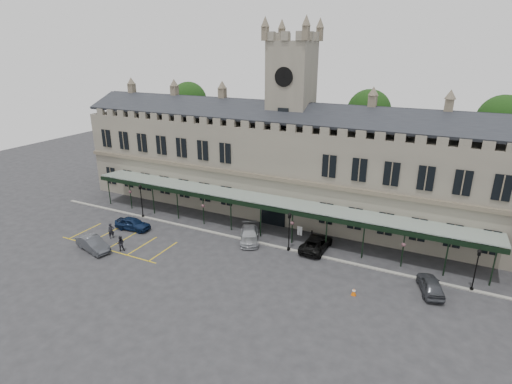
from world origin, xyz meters
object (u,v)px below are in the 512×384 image
at_px(lamp_post_left, 141,198).
at_px(car_van, 316,243).
at_px(person_a, 111,231).
at_px(station_building, 289,166).
at_px(car_taxi, 249,235).
at_px(lamp_post_mid, 289,228).
at_px(sign_board, 300,231).
at_px(lamp_post_right, 476,266).
at_px(car_left_b, 93,244).
at_px(traffic_cone, 354,292).
at_px(car_left_a, 133,224).
at_px(clock_tower, 291,116).
at_px(car_right_a, 431,285).
at_px(person_b, 121,243).

height_order(lamp_post_left, car_van, lamp_post_left).
xyz_separation_m(car_van, person_a, (-22.54, -7.97, 0.19)).
height_order(station_building, car_taxi, station_building).
bearing_deg(lamp_post_mid, sign_board, 93.17).
relative_size(station_building, lamp_post_right, 13.80).
relative_size(car_left_b, car_van, 0.88).
xyz_separation_m(traffic_cone, sign_board, (-8.73, 9.55, 0.21)).
distance_m(lamp_post_left, lamp_post_mid, 20.81).
bearing_deg(lamp_post_right, car_left_a, -174.61).
xyz_separation_m(station_building, traffic_cone, (12.84, -15.92, -6.12)).
height_order(car_taxi, person_a, person_a).
height_order(clock_tower, lamp_post_left, clock_tower).
distance_m(car_left_b, car_taxi, 17.43).
height_order(car_left_a, car_left_b, car_left_b).
distance_m(car_taxi, car_right_a, 19.74).
bearing_deg(clock_tower, person_a, -132.39).
distance_m(clock_tower, person_b, 25.63).
xyz_separation_m(lamp_post_left, car_right_a, (35.48, -1.93, -2.01)).
bearing_deg(car_van, car_left_a, 15.05).
relative_size(lamp_post_left, person_a, 2.48).
distance_m(station_building, car_left_b, 25.76).
height_order(person_a, person_b, person_a).
height_order(lamp_post_mid, car_left_a, lamp_post_mid).
bearing_deg(sign_board, lamp_post_mid, -80.20).
bearing_deg(person_b, sign_board, 178.67).
xyz_separation_m(sign_board, car_van, (2.90, -2.59, 0.19)).
bearing_deg(person_b, person_a, -68.17).
xyz_separation_m(station_building, car_van, (7.00, -8.96, -5.72)).
xyz_separation_m(station_building, lamp_post_right, (22.46, -10.40, -3.89)).
distance_m(lamp_post_left, traffic_cone, 29.93).
bearing_deg(car_left_b, station_building, -23.19).
height_order(car_van, person_b, person_b).
relative_size(car_left_b, car_right_a, 1.08).
bearing_deg(clock_tower, lamp_post_mid, -67.79).
distance_m(car_right_a, person_b, 31.95).
relative_size(lamp_post_mid, car_van, 0.85).
bearing_deg(traffic_cone, lamp_post_mid, 147.59).
bearing_deg(lamp_post_right, car_left_b, -165.56).
bearing_deg(car_left_a, traffic_cone, -99.36).
bearing_deg(car_van, sign_board, -39.45).
distance_m(station_building, lamp_post_left, 19.85).
bearing_deg(lamp_post_mid, car_right_a, -7.17).
height_order(lamp_post_left, person_b, lamp_post_left).
height_order(car_left_b, car_van, car_left_b).
bearing_deg(clock_tower, sign_board, -57.59).
bearing_deg(clock_tower, car_right_a, -33.24).
relative_size(car_taxi, person_b, 2.93).
distance_m(car_left_a, car_taxi, 14.80).
relative_size(station_building, car_right_a, 13.58).
relative_size(car_van, person_a, 2.87).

